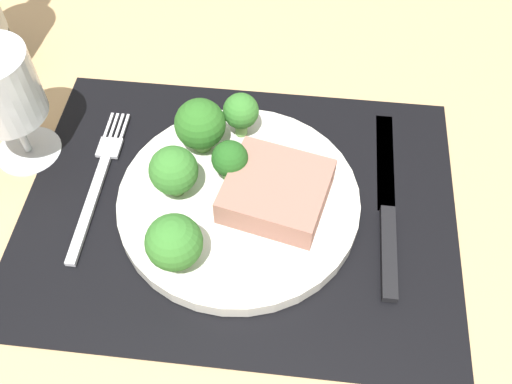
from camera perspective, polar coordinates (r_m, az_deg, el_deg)
The scene contains 12 objects.
ground_plane at distance 59.57cm, azimuth -1.64°, elevation -2.36°, with size 140.00×110.00×3.00cm, color tan.
placemat at distance 58.20cm, azimuth -1.67°, elevation -1.47°, with size 43.04×32.77×0.30cm, color black.
plate at distance 57.42cm, azimuth -1.70°, elevation -0.93°, with size 23.77×23.77×1.60cm, color silver.
steak at distance 55.36cm, azimuth 2.00°, elevation 0.14°, with size 9.39×8.82×3.00cm, color #9E6B5B.
broccoli_front_edge at distance 55.28cm, azimuth -8.00°, elevation 2.38°, with size 4.70×4.70×5.69cm.
broccoli_near_steak at distance 50.20cm, azimuth -8.03°, elevation -4.96°, with size 5.02×5.02×6.18cm.
broccoli_center at distance 59.56cm, azimuth -1.49°, elevation 7.86°, with size 3.69×3.69×5.20cm.
broccoli_near_fork at distance 58.47cm, azimuth -5.50°, elevation 6.59°, with size 5.16×5.16×5.99cm.
broccoli_back_left at distance 56.08cm, azimuth -2.58°, elevation 3.19°, with size 3.59×3.59×4.70cm.
fork at distance 61.78cm, azimuth -15.18°, elevation 1.12°, with size 2.40×19.20×0.50cm.
knife at distance 58.64cm, azimuth 12.76°, elevation -2.07°, with size 1.80×23.00×0.80cm.
wine_glass at distance 61.30cm, azimuth -23.76°, elevation 8.95°, with size 7.58×7.58×13.24cm.
Camera 1 is at (5.32, -32.44, 48.18)cm, focal length 40.81 mm.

